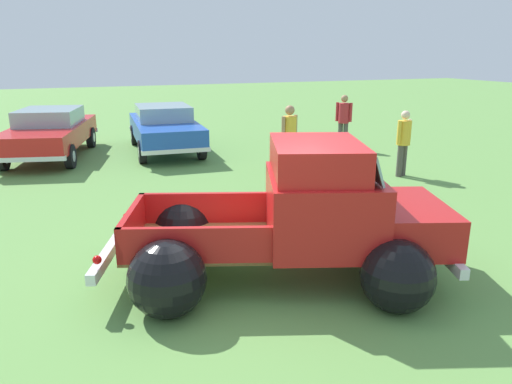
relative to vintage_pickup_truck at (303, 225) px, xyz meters
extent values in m
plane|color=#609347|center=(-0.37, 0.13, -0.76)|extent=(80.00, 80.00, 0.00)
cylinder|color=black|center=(1.29, 0.46, -0.38)|extent=(0.79, 0.46, 0.76)
cylinder|color=silver|center=(1.29, 0.46, -0.38)|extent=(0.40, 0.34, 0.34)
cylinder|color=black|center=(0.70, -1.18, -0.38)|extent=(0.79, 0.46, 0.76)
cylinder|color=silver|center=(0.70, -1.18, -0.38)|extent=(0.40, 0.34, 0.34)
cylinder|color=black|center=(-1.34, 1.41, -0.38)|extent=(0.79, 0.46, 0.76)
cylinder|color=silver|center=(-1.34, 1.41, -0.38)|extent=(0.40, 0.34, 0.34)
cylinder|color=black|center=(-1.93, -0.23, -0.38)|extent=(0.79, 0.46, 0.76)
cylinder|color=silver|center=(-1.93, -0.23, -0.38)|extent=(0.40, 0.34, 0.34)
sphere|color=black|center=(-1.32, 1.45, -0.32)|extent=(1.23, 1.23, 0.96)
sphere|color=black|center=(-1.95, -0.28, -0.32)|extent=(1.23, 1.23, 0.96)
cube|color=olive|center=(-1.26, 0.45, -0.22)|extent=(2.45, 2.14, 0.04)
cube|color=red|center=(-1.01, 1.14, 0.01)|extent=(1.96, 0.77, 0.50)
cube|color=red|center=(-1.51, -0.23, 0.01)|extent=(1.96, 0.77, 0.50)
cube|color=red|center=(-0.33, 0.12, 0.01)|extent=(0.60, 1.48, 0.50)
cube|color=red|center=(-2.19, 0.79, 0.01)|extent=(0.60, 1.48, 0.50)
cube|color=red|center=(0.25, -0.09, 0.24)|extent=(1.94, 2.09, 0.95)
cube|color=red|center=(0.15, -0.05, 0.94)|extent=(1.60, 1.84, 0.45)
cube|color=#8CADB7|center=(0.76, -0.27, 0.92)|extent=(0.63, 1.42, 0.38)
cube|color=red|center=(1.23, -0.44, 0.04)|extent=(1.72, 1.95, 0.55)
sphere|color=black|center=(1.30, 0.49, -0.34)|extent=(1.18, 1.18, 0.92)
sphere|color=black|center=(0.69, -1.21, -0.34)|extent=(1.18, 1.18, 0.92)
cube|color=silver|center=(-2.47, 0.89, -0.30)|extent=(0.78, 1.90, 0.14)
cube|color=silver|center=(1.74, -0.63, -0.30)|extent=(0.78, 1.90, 0.14)
sphere|color=red|center=(-2.17, 1.62, -0.12)|extent=(0.14, 0.14, 0.11)
sphere|color=red|center=(-2.70, 0.13, -0.12)|extent=(0.14, 0.14, 0.11)
cylinder|color=black|center=(-2.85, 8.13, -0.43)|extent=(0.35, 0.69, 0.66)
cylinder|color=silver|center=(-2.85, 8.13, -0.43)|extent=(0.28, 0.34, 0.30)
cylinder|color=black|center=(-4.53, 8.54, -0.43)|extent=(0.35, 0.69, 0.66)
cylinder|color=silver|center=(-4.53, 8.54, -0.43)|extent=(0.28, 0.34, 0.30)
cylinder|color=black|center=(-2.14, 11.04, -0.43)|extent=(0.35, 0.69, 0.66)
cylinder|color=silver|center=(-2.14, 11.04, -0.43)|extent=(0.28, 0.34, 0.30)
cylinder|color=black|center=(-3.82, 11.45, -0.43)|extent=(0.35, 0.69, 0.66)
cylinder|color=silver|center=(-3.82, 11.45, -0.43)|extent=(0.28, 0.34, 0.30)
cube|color=red|center=(-3.34, 9.79, -0.05)|extent=(2.90, 4.98, 0.55)
cube|color=#8CADB7|center=(-3.29, 9.97, 0.45)|extent=(2.02, 2.29, 0.45)
cube|color=silver|center=(-2.79, 12.03, -0.31)|extent=(1.87, 0.55, 0.12)
cube|color=silver|center=(-3.88, 7.56, -0.31)|extent=(1.87, 0.55, 0.12)
cylinder|color=black|center=(0.75, 7.92, -0.43)|extent=(0.24, 0.67, 0.66)
cylinder|color=silver|center=(0.75, 7.92, -0.43)|extent=(0.23, 0.31, 0.30)
cylinder|color=black|center=(-0.95, 8.03, -0.43)|extent=(0.24, 0.67, 0.66)
cylinder|color=silver|center=(-0.95, 8.03, -0.43)|extent=(0.23, 0.31, 0.30)
cylinder|color=black|center=(0.94, 10.88, -0.43)|extent=(0.24, 0.67, 0.66)
cylinder|color=silver|center=(0.94, 10.88, -0.43)|extent=(0.23, 0.31, 0.30)
cylinder|color=black|center=(-0.75, 10.99, -0.43)|extent=(0.24, 0.67, 0.66)
cylinder|color=silver|center=(-0.75, 10.99, -0.43)|extent=(0.23, 0.31, 0.30)
cube|color=blue|center=(0.00, 9.46, -0.05)|extent=(2.12, 4.74, 0.55)
cube|color=#8CADB7|center=(0.01, 9.64, 0.45)|extent=(1.70, 2.05, 0.45)
cube|color=silver|center=(0.15, 11.73, -0.31)|extent=(1.88, 0.22, 0.12)
cube|color=silver|center=(-0.15, 7.19, -0.31)|extent=(1.88, 0.22, 0.12)
cylinder|color=#4C4742|center=(5.01, 4.18, -0.35)|extent=(0.19, 0.19, 0.80)
cylinder|color=#4C4742|center=(4.85, 4.12, -0.35)|extent=(0.19, 0.19, 0.80)
cylinder|color=gold|center=(4.93, 4.15, 0.35)|extent=(0.44, 0.44, 0.60)
cylinder|color=beige|center=(5.14, 4.22, 0.38)|extent=(0.12, 0.12, 0.57)
cylinder|color=gold|center=(4.72, 4.07, 0.38)|extent=(0.12, 0.12, 0.57)
sphere|color=beige|center=(4.93, 4.15, 0.79)|extent=(0.28, 0.28, 0.22)
cylinder|color=#4C4742|center=(5.38, 7.85, -0.34)|extent=(0.21, 0.21, 0.84)
cylinder|color=#4C4742|center=(5.50, 7.73, -0.34)|extent=(0.21, 0.21, 0.84)
cylinder|color=#B2262D|center=(5.44, 7.79, 0.40)|extent=(0.48, 0.48, 0.63)
cylinder|color=#B2262D|center=(5.28, 7.94, 0.43)|extent=(0.13, 0.13, 0.60)
cylinder|color=#B2262D|center=(5.59, 7.63, 0.43)|extent=(0.13, 0.13, 0.60)
sphere|color=#A87A56|center=(5.44, 7.79, 0.86)|extent=(0.32, 0.32, 0.23)
cylinder|color=#4C4742|center=(2.31, 5.13, -0.32)|extent=(0.20, 0.20, 0.87)
cylinder|color=#4C4742|center=(2.15, 5.07, -0.32)|extent=(0.20, 0.20, 0.87)
cylinder|color=gold|center=(2.23, 5.10, 0.44)|extent=(0.44, 0.44, 0.66)
cylinder|color=#A87A56|center=(2.43, 5.18, 0.48)|extent=(0.12, 0.12, 0.62)
cylinder|color=#A87A56|center=(2.02, 5.02, 0.48)|extent=(0.12, 0.12, 0.62)
sphere|color=#A87A56|center=(2.23, 5.10, 0.92)|extent=(0.31, 0.31, 0.24)
camera|label=1|loc=(-2.89, -5.53, 2.30)|focal=33.75mm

